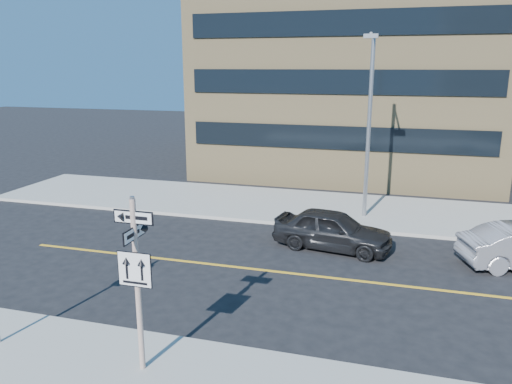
% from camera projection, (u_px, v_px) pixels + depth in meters
% --- Properties ---
extents(ground, '(120.00, 120.00, 0.00)m').
position_uv_depth(ground, '(187.00, 321.00, 13.76)').
color(ground, black).
rests_on(ground, ground).
extents(sign_pole, '(0.92, 0.92, 4.06)m').
position_uv_depth(sign_pole, '(137.00, 275.00, 10.82)').
color(sign_pole, white).
rests_on(sign_pole, near_sidewalk).
extents(parked_car_a, '(2.51, 4.73, 1.53)m').
position_uv_depth(parked_car_a, '(332.00, 230.00, 19.05)').
color(parked_car_a, black).
rests_on(parked_car_a, ground).
extents(streetlight_a, '(0.55, 2.25, 8.00)m').
position_uv_depth(streetlight_a, '(369.00, 115.00, 21.55)').
color(streetlight_a, gray).
rests_on(streetlight_a, far_sidewalk).
extents(building_brick, '(18.00, 18.00, 18.00)m').
position_uv_depth(building_brick, '(356.00, 33.00, 34.30)').
color(building_brick, tan).
rests_on(building_brick, ground).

